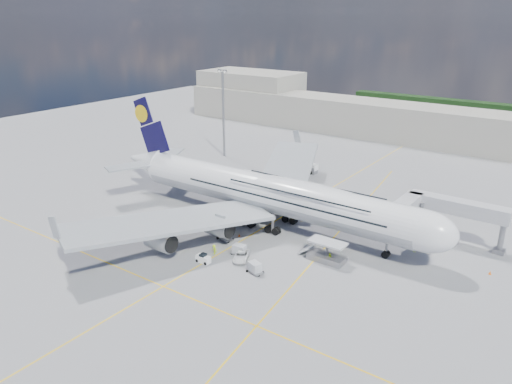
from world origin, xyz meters
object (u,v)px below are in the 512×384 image
Objects in this scene: crew_van at (321,240)px; cone_wing_left_outer at (275,188)px; cone_nose at (490,273)px; cone_wing_left_inner at (310,197)px; dolly_nose_near at (255,267)px; cone_wing_right_inner at (239,235)px; dolly_back at (142,225)px; catering_truck_outer at (306,166)px; service_van at (241,256)px; crew_tug at (214,249)px; cone_tail at (187,189)px; dolly_row_c at (225,238)px; airliner at (270,193)px; dolly_nose_far at (239,250)px; baggage_tug at (203,259)px; crew_nose at (415,248)px; jet_bridge at (436,209)px; cargo_loader at (326,254)px; catering_truck_inner at (251,181)px; crew_wing at (160,221)px; dolly_row_a at (186,229)px; crew_loader at (330,258)px; dolly_row_b at (197,220)px; cone_wing_right_outer at (174,244)px; light_mast at (223,112)px.

crew_van is 32.26m from cone_wing_left_outer.
cone_nose is 44.40m from cone_wing_left_inner.
cone_wing_right_inner is (-10.86, 9.92, -0.76)m from dolly_nose_near.
catering_truck_outer reaches higher than dolly_back.
crew_tug is at bearing 165.64° from service_van.
crew_tug is at bearing -39.26° from cone_tail.
dolly_row_c is 1.10× the size of dolly_nose_near.
crew_tug is (-5.25, -1.07, 0.20)m from service_van.
airliner reaches higher than cone_wing_right_inner.
cone_wing_left_outer is at bearing 164.31° from cone_nose.
baggage_tug is (-3.44, -5.88, -0.33)m from dolly_nose_far.
crew_nose reaches higher than baggage_tug.
dolly_back is 39.21m from cone_wing_left_inner.
jet_bridge is at bearing -13.33° from cone_wing_left_inner.
cone_nose is at bearing 24.83° from cargo_loader.
jet_bridge is 46.67m from catering_truck_inner.
crew_wing reaches higher than dolly_back.
dolly_row_a is 0.44× the size of catering_truck_outer.
dolly_row_c is 6.18m from crew_tug.
dolly_nose_near is 1.94× the size of crew_loader.
dolly_row_b reaches higher than crew_van.
crew_van reaches higher than cone_tail.
cargo_loader reaches higher than cone_wing_left_outer.
jet_bridge reaches higher than dolly_row_b.
cone_nose is (53.42, 12.91, -0.76)m from dolly_row_b.
cargo_loader is 2.52× the size of dolly_nose_near.
dolly_row_a is 31.05m from cone_wing_left_outer.
dolly_nose_far is 0.97× the size of dolly_nose_near.
crew_wing is 2.73× the size of cone_wing_left_inner.
cone_wing_right_inner is (-30.01, -13.01, -0.59)m from crew_nose.
dolly_nose_near is 16.33m from crew_van.
cone_wing_right_outer is 0.82× the size of cone_tail.
cone_wing_right_inner is (19.02, 7.60, -0.10)m from dolly_back.
dolly_nose_near is at bearing -47.05° from light_mast.
dolly_row_b is at bearing 74.75° from crew_van.
cone_wing_left_inner is at bearing 53.44° from dolly_row_b.
cone_wing_left_outer is (0.52, -16.02, -1.48)m from catering_truck_outer.
dolly_row_c is 35.03m from crew_nose.
cone_tail is at bearing 164.04° from cargo_loader.
cone_tail is at bearing 46.83° from crew_wing.
dolly_row_a is at bearing 37.43° from dolly_back.
crew_nose is 16.83m from crew_van.
dolly_row_b reaches higher than cone_nose.
crew_tug is (11.37, -4.66, 0.60)m from dolly_row_a.
catering_truck_outer is at bearing 124.02° from cargo_loader.
cargo_loader is 16.77m from crew_nose.
dolly_row_c is 6.83× the size of cone_wing_right_inner.
cone_wing_right_outer is at bearing -121.97° from crew_loader.
cargo_loader reaches higher than dolly_row_b.
service_van is at bearing -12.95° from dolly_row_c.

